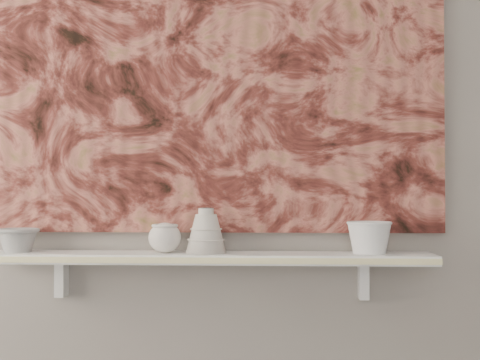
# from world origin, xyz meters

# --- Properties ---
(wall_back) EXTENTS (3.60, 0.00, 3.60)m
(wall_back) POSITION_xyz_m (0.00, 1.60, 1.35)
(wall_back) COLOR gray
(wall_back) RESTS_ON floor
(shelf) EXTENTS (1.40, 0.18, 0.03)m
(shelf) POSITION_xyz_m (0.00, 1.51, 0.92)
(shelf) COLOR white
(shelf) RESTS_ON wall_back
(shelf_stripe) EXTENTS (1.40, 0.01, 0.02)m
(shelf_stripe) POSITION_xyz_m (0.00, 1.41, 0.92)
(shelf_stripe) COLOR beige
(shelf_stripe) RESTS_ON shelf
(bracket_left) EXTENTS (0.03, 0.06, 0.12)m
(bracket_left) POSITION_xyz_m (-0.49, 1.57, 0.84)
(bracket_left) COLOR white
(bracket_left) RESTS_ON wall_back
(bracket_right) EXTENTS (0.03, 0.06, 0.12)m
(bracket_right) POSITION_xyz_m (0.49, 1.57, 0.84)
(bracket_right) COLOR white
(bracket_right) RESTS_ON wall_back
(painting) EXTENTS (1.50, 0.02, 1.10)m
(painting) POSITION_xyz_m (0.00, 1.59, 1.54)
(painting) COLOR maroon
(painting) RESTS_ON wall_back
(house_motif) EXTENTS (0.09, 0.00, 0.08)m
(house_motif) POSITION_xyz_m (0.45, 1.57, 1.23)
(house_motif) COLOR black
(house_motif) RESTS_ON painting
(bowl_grey) EXTENTS (0.18, 0.18, 0.08)m
(bowl_grey) POSITION_xyz_m (-0.61, 1.51, 0.97)
(bowl_grey) COLOR gray
(bowl_grey) RESTS_ON shelf
(cup_cream) EXTENTS (0.13, 0.13, 0.09)m
(cup_cream) POSITION_xyz_m (-0.14, 1.51, 0.98)
(cup_cream) COLOR silver
(cup_cream) RESTS_ON shelf
(bell_vessel) EXTENTS (0.14, 0.14, 0.14)m
(bell_vessel) POSITION_xyz_m (-0.01, 1.51, 1.00)
(bell_vessel) COLOR beige
(bell_vessel) RESTS_ON shelf
(bowl_white) EXTENTS (0.18, 0.18, 0.10)m
(bowl_white) POSITION_xyz_m (0.50, 1.51, 0.98)
(bowl_white) COLOR white
(bowl_white) RESTS_ON shelf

